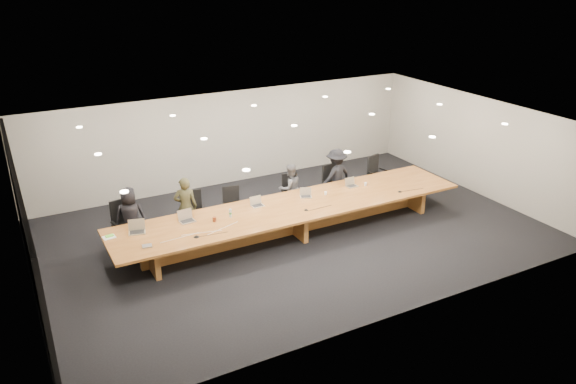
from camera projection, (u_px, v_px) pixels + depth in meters
name	position (u px, v px, depth m)	size (l,w,h in m)	color
ground	(294.00, 233.00, 14.00)	(12.00, 12.00, 0.00)	black
back_wall	(230.00, 138.00, 16.72)	(12.00, 0.02, 2.80)	beige
left_wall_panel	(26.00, 234.00, 10.88)	(0.08, 7.84, 2.74)	black
conference_table	(294.00, 214.00, 13.80)	(9.00, 1.80, 0.75)	brown
chair_far_left	(125.00, 224.00, 13.19)	(0.58, 0.58, 1.13)	black
chair_left	(193.00, 211.00, 13.94)	(0.54, 0.54, 1.05)	black
chair_mid_left	(232.00, 206.00, 14.27)	(0.52, 0.52, 1.02)	black
chair_mid_right	(292.00, 193.00, 15.03)	(0.54, 0.54, 1.06)	black
chair_right	(333.00, 183.00, 15.70)	(0.54, 0.54, 1.06)	black
chair_far_right	(378.00, 174.00, 16.37)	(0.55, 0.55, 1.08)	black
person_a	(131.00, 217.00, 13.15)	(0.71, 0.46, 1.46)	black
person_b	(186.00, 207.00, 13.59)	(0.56, 0.37, 1.53)	#32311B
person_c	(290.00, 188.00, 14.96)	(0.66, 0.51, 1.35)	#525254
person_d	(336.00, 176.00, 15.55)	(1.00, 0.57, 1.54)	black
laptop_a	(136.00, 227.00, 12.28)	(0.36, 0.26, 0.28)	#B5A98A
laptop_b	(187.00, 216.00, 12.81)	(0.35, 0.25, 0.27)	tan
laptop_c	(258.00, 202.00, 13.63)	(0.30, 0.22, 0.24)	beige
laptop_d	(306.00, 193.00, 14.16)	(0.29, 0.21, 0.23)	#BCAB90
laptop_e	(352.00, 182.00, 14.82)	(0.30, 0.21, 0.23)	#B7A98B
water_bottle	(230.00, 213.00, 13.06)	(0.06, 0.06, 0.20)	#AEBEBB
amber_mug	(214.00, 219.00, 12.86)	(0.09, 0.09, 0.11)	maroon
paper_cup_near	(326.00, 193.00, 14.33)	(0.07, 0.07, 0.08)	white
paper_cup_far	(366.00, 184.00, 14.91)	(0.07, 0.07, 0.09)	white
notepad	(109.00, 237.00, 12.12)	(0.26, 0.21, 0.02)	white
lime_gadget	(109.00, 236.00, 12.13)	(0.17, 0.10, 0.03)	#62C033
av_box	(147.00, 246.00, 11.73)	(0.20, 0.15, 0.03)	#ADAEB2
mic_left	(196.00, 236.00, 12.14)	(0.13, 0.13, 0.03)	black
mic_center	(306.00, 210.00, 13.45)	(0.10, 0.10, 0.03)	black
mic_right	(400.00, 191.00, 14.52)	(0.11, 0.11, 0.03)	black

